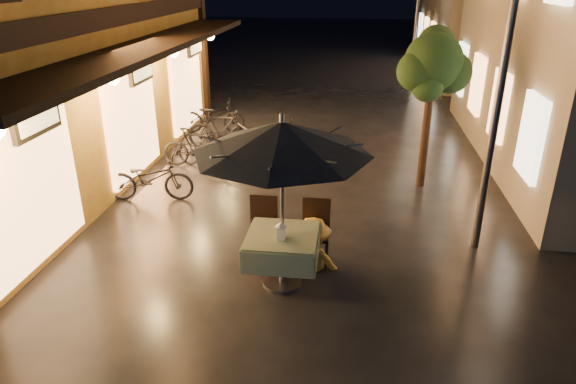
# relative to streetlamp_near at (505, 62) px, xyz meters

# --- Properties ---
(ground) EXTENTS (90.00, 90.00, 0.00)m
(ground) POSITION_rel_streetlamp_near_xyz_m (-3.00, -2.00, -2.92)
(ground) COLOR black
(ground) RESTS_ON ground
(street_tree) EXTENTS (1.43, 1.20, 3.15)m
(street_tree) POSITION_rel_streetlamp_near_xyz_m (-0.59, 2.51, -0.50)
(street_tree) COLOR black
(street_tree) RESTS_ON ground
(streetlamp_near) EXTENTS (0.36, 0.36, 4.23)m
(streetlamp_near) POSITION_rel_streetlamp_near_xyz_m (0.00, 0.00, 0.00)
(streetlamp_near) COLOR #59595E
(streetlamp_near) RESTS_ON ground
(streetlamp_far) EXTENTS (0.36, 0.36, 4.23)m
(streetlamp_far) POSITION_rel_streetlamp_near_xyz_m (0.00, 12.00, 0.00)
(streetlamp_far) COLOR #59595E
(streetlamp_far) RESTS_ON ground
(cafe_table) EXTENTS (0.99, 0.99, 0.78)m
(cafe_table) POSITION_rel_streetlamp_near_xyz_m (-2.91, -1.44, -2.33)
(cafe_table) COLOR #59595E
(cafe_table) RESTS_ON ground
(patio_umbrella) EXTENTS (2.34, 2.34, 2.46)m
(patio_umbrella) POSITION_rel_streetlamp_near_xyz_m (-2.91, -1.44, -0.77)
(patio_umbrella) COLOR #59595E
(patio_umbrella) RESTS_ON ground
(cafe_chair_left) EXTENTS (0.42, 0.42, 0.97)m
(cafe_chair_left) POSITION_rel_streetlamp_near_xyz_m (-3.31, -0.70, -2.38)
(cafe_chair_left) COLOR black
(cafe_chair_left) RESTS_ON ground
(cafe_chair_right) EXTENTS (0.42, 0.42, 0.97)m
(cafe_chair_right) POSITION_rel_streetlamp_near_xyz_m (-2.51, -0.70, -2.38)
(cafe_chair_right) COLOR black
(cafe_chair_right) RESTS_ON ground
(table_lantern) EXTENTS (0.16, 0.16, 0.25)m
(table_lantern) POSITION_rel_streetlamp_near_xyz_m (-2.91, -1.56, -2.00)
(table_lantern) COLOR white
(table_lantern) RESTS_ON cafe_table
(person_orange) EXTENTS (0.71, 0.59, 1.36)m
(person_orange) POSITION_rel_streetlamp_near_xyz_m (-3.25, -0.88, -2.24)
(person_orange) COLOR #D2481B
(person_orange) RESTS_ON ground
(person_yellow) EXTENTS (0.97, 0.56, 1.51)m
(person_yellow) POSITION_rel_streetlamp_near_xyz_m (-2.54, -0.92, -2.16)
(person_yellow) COLOR gold
(person_yellow) RESTS_ON ground
(bicycle_0) EXTENTS (1.72, 0.81, 0.87)m
(bicycle_0) POSITION_rel_streetlamp_near_xyz_m (-5.82, 1.10, -2.48)
(bicycle_0) COLOR black
(bicycle_0) RESTS_ON ground
(bicycle_1) EXTENTS (1.50, 0.51, 0.89)m
(bicycle_1) POSITION_rel_streetlamp_near_xyz_m (-5.51, 3.04, -2.47)
(bicycle_1) COLOR black
(bicycle_1) RESTS_ON ground
(bicycle_2) EXTENTS (1.62, 0.75, 0.82)m
(bicycle_2) POSITION_rel_streetlamp_near_xyz_m (-5.18, 3.03, -2.51)
(bicycle_2) COLOR black
(bicycle_2) RESTS_ON ground
(bicycle_3) EXTENTS (1.71, 0.51, 1.02)m
(bicycle_3) POSITION_rel_streetlamp_near_xyz_m (-5.21, 4.20, -2.41)
(bicycle_3) COLOR black
(bicycle_3) RESTS_ON ground
(bicycle_4) EXTENTS (1.79, 0.82, 0.91)m
(bicycle_4) POSITION_rel_streetlamp_near_xyz_m (-5.81, 5.63, -2.46)
(bicycle_4) COLOR black
(bicycle_4) RESTS_ON ground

